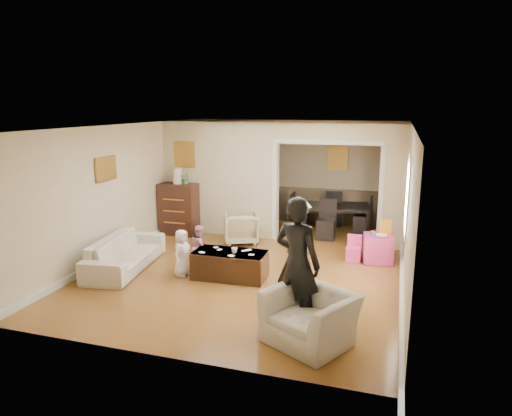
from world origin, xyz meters
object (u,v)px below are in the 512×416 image
(sofa, at_px, (125,253))
(child_kneel_b, at_px, (200,247))
(child_kneel_a, at_px, (182,253))
(play_table, at_px, (378,248))
(dining_table, at_px, (331,219))
(coffee_table, at_px, (230,265))
(armchair_back, at_px, (241,228))
(armchair_front, at_px, (310,318))
(cyan_cup, at_px, (373,234))
(adult_person, at_px, (297,264))
(table_lamp, at_px, (178,176))
(coffee_cup, at_px, (234,251))
(child_toddler, at_px, (298,250))
(dresser, at_px, (179,209))

(sofa, relative_size, child_kneel_b, 2.50)
(child_kneel_a, distance_m, child_kneel_b, 0.47)
(play_table, height_order, dining_table, dining_table)
(coffee_table, relative_size, dining_table, 0.70)
(armchair_back, bearing_deg, armchair_front, 97.11)
(cyan_cup, height_order, adult_person, adult_person)
(table_lamp, relative_size, coffee_table, 0.28)
(coffee_table, bearing_deg, cyan_cup, 34.54)
(table_lamp, bearing_deg, armchair_back, -8.53)
(table_lamp, xyz_separation_m, coffee_table, (2.12, -2.30, -1.14))
(play_table, distance_m, dining_table, 2.23)
(armchair_back, distance_m, coffee_table, 2.12)
(coffee_table, bearing_deg, child_kneel_b, 156.80)
(coffee_cup, height_order, child_kneel_a, child_kneel_a)
(table_lamp, height_order, dining_table, table_lamp)
(armchair_back, relative_size, adult_person, 0.40)
(armchair_front, bearing_deg, armchair_back, 148.98)
(child_kneel_a, bearing_deg, dining_table, -22.11)
(armchair_back, relative_size, armchair_front, 0.71)
(child_toddler, bearing_deg, armchair_back, -82.52)
(coffee_table, relative_size, coffee_cup, 12.16)
(child_kneel_b, bearing_deg, coffee_table, -135.80)
(table_lamp, xyz_separation_m, child_kneel_a, (1.27, -2.45, -0.96))
(armchair_back, distance_m, coffee_cup, 2.20)
(dresser, relative_size, child_kneel_b, 1.46)
(child_kneel_b, relative_size, child_toddler, 1.07)
(adult_person, bearing_deg, armchair_back, -39.93)
(cyan_cup, bearing_deg, dining_table, 119.37)
(sofa, height_order, play_table, sofa)
(dresser, relative_size, table_lamp, 3.33)
(dresser, bearing_deg, child_toddler, -25.97)
(table_lamp, distance_m, child_kneel_b, 2.64)
(armchair_back, bearing_deg, adult_person, 96.57)
(child_kneel_b, bearing_deg, adult_person, -151.21)
(coffee_cup, relative_size, cyan_cup, 1.30)
(armchair_front, height_order, adult_person, adult_person)
(child_kneel_a, bearing_deg, play_table, -53.79)
(adult_person, distance_m, child_kneel_b, 2.87)
(armchair_back, relative_size, coffee_table, 0.58)
(dresser, distance_m, child_kneel_b, 2.46)
(cyan_cup, bearing_deg, coffee_table, -145.46)
(dresser, relative_size, coffee_table, 0.95)
(armchair_front, xyz_separation_m, coffee_table, (-1.75, 1.80, -0.10))
(cyan_cup, relative_size, child_kneel_a, 0.10)
(table_lamp, bearing_deg, coffee_cup, -46.54)
(cyan_cup, bearing_deg, child_kneel_a, -151.12)
(dresser, distance_m, table_lamp, 0.78)
(coffee_table, bearing_deg, armchair_front, -45.87)
(play_table, xyz_separation_m, cyan_cup, (-0.10, -0.05, 0.30))
(armchair_back, bearing_deg, coffee_cup, 82.89)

